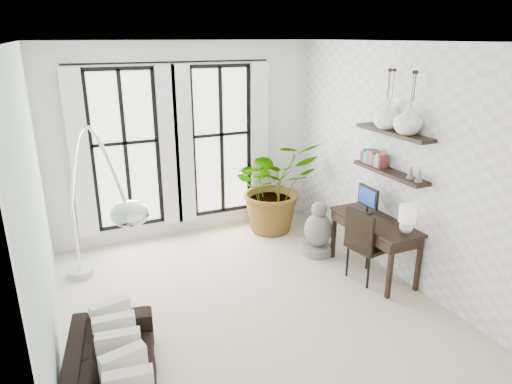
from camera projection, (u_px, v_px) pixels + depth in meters
floor at (246, 301)px, 5.92m from camera, size 5.00×5.00×0.00m
ceiling at (244, 42)px, 4.88m from camera, size 5.00×5.00×0.00m
wall_left at (36, 212)px, 4.53m from camera, size 0.00×5.00×5.00m
wall_right at (395, 163)px, 6.27m from camera, size 0.00×5.00×5.00m
wall_back at (186, 142)px, 7.56m from camera, size 4.50×0.00×4.50m
windows at (176, 146)px, 7.43m from camera, size 3.26×0.13×2.65m
wall_shelves at (389, 156)px, 6.16m from camera, size 0.25×1.30×0.60m
sofa at (113, 382)px, 4.11m from camera, size 1.11×2.13×0.59m
throw_pillows at (122, 361)px, 4.09m from camera, size 0.40×1.52×0.40m
plant at (274, 186)px, 7.86m from camera, size 1.49×1.30×1.63m
desk at (377, 225)px, 6.34m from camera, size 0.59×1.40×1.22m
desk_chair at (365, 241)px, 6.24m from camera, size 0.57×0.57×1.05m
arc_lamp at (89, 171)px, 4.84m from camera, size 0.74×3.05×2.42m
buddha at (318, 232)px, 7.09m from camera, size 0.48×0.48×0.87m
vase_a at (408, 119)px, 5.73m from camera, size 0.37×0.37×0.38m
vase_b at (387, 114)px, 6.08m from camera, size 0.37×0.37×0.38m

